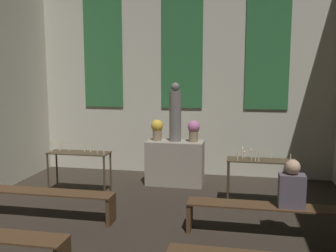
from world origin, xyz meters
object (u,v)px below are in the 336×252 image
object	(u,v)px
statue	(175,114)
candle_rack_right	(261,167)
altar	(175,163)
pew_back_right	(272,213)
candle_rack_left	(79,159)
flower_vase_right	(194,130)
pew_back_left	(41,197)
flower_vase_left	(157,129)
person_seated	(292,186)

from	to	relation	value
statue	candle_rack_right	world-z (taller)	statue
altar	statue	size ratio (longest dim) A/B	0.98
candle_rack_right	pew_back_right	bearing A→B (deg)	-85.56
candle_rack_left	candle_rack_right	bearing A→B (deg)	-0.03
flower_vase_right	pew_back_left	bearing A→B (deg)	-133.84
flower_vase_left	candle_rack_left	xyz separation A→B (m)	(-1.33, -1.00, -0.48)
statue	candle_rack_left	size ratio (longest dim) A/B	1.02
statue	person_seated	world-z (taller)	statue
flower_vase_left	pew_back_right	distance (m)	3.29
flower_vase_left	candle_rack_left	size ratio (longest dim) A/B	0.37
flower_vase_left	pew_back_right	world-z (taller)	flower_vase_left
statue	altar	bearing A→B (deg)	-90.00
candle_rack_left	person_seated	bearing A→B (deg)	-18.86
statue	flower_vase_right	bearing A→B (deg)	-0.00
pew_back_right	pew_back_left	bearing A→B (deg)	180.00
candle_rack_left	person_seated	distance (m)	4.01
flower_vase_right	person_seated	size ratio (longest dim) A/B	0.65
flower_vase_left	pew_back_right	size ratio (longest dim) A/B	0.18
statue	flower_vase_left	xyz separation A→B (m)	(-0.39, -0.00, -0.32)
flower_vase_left	candle_rack_right	xyz separation A→B (m)	(2.10, -1.00, -0.48)
statue	candle_rack_right	xyz separation A→B (m)	(1.72, -1.00, -0.80)
flower_vase_right	candle_rack_left	bearing A→B (deg)	-154.62
altar	flower_vase_left	distance (m)	0.81
altar	candle_rack_left	xyz separation A→B (m)	(-1.72, -1.00, 0.24)
statue	pew_back_left	world-z (taller)	statue
candle_rack_right	pew_back_right	xyz separation A→B (m)	(0.10, -1.29, -0.36)
altar	pew_back_left	size ratio (longest dim) A/B	0.49
statue	candle_rack_right	distance (m)	2.14
flower_vase_right	candle_rack_left	distance (m)	2.38
candle_rack_right	person_seated	xyz separation A→B (m)	(0.36, -1.29, 0.06)
candle_rack_left	pew_back_left	distance (m)	1.35
statue	candle_rack_left	bearing A→B (deg)	-149.82
candle_rack_left	pew_back_right	world-z (taller)	candle_rack_left
statue	candle_rack_right	bearing A→B (deg)	-30.30
flower_vase_left	pew_back_left	xyz separation A→B (m)	(-1.43, -2.30, -0.83)
candle_rack_right	pew_back_right	size ratio (longest dim) A/B	0.49
candle_rack_left	altar	bearing A→B (deg)	30.18
altar	statue	world-z (taller)	statue
statue	pew_back_right	bearing A→B (deg)	-51.66
statue	flower_vase_left	bearing A→B (deg)	-180.00
flower_vase_left	pew_back_right	xyz separation A→B (m)	(2.21, -2.30, -0.83)
altar	candle_rack_left	size ratio (longest dim) A/B	1.00
candle_rack_left	candle_rack_right	xyz separation A→B (m)	(3.44, -0.00, 0.00)
flower_vase_right	pew_back_left	xyz separation A→B (m)	(-2.21, -2.30, -0.83)
candle_rack_right	pew_back_left	bearing A→B (deg)	-159.88
statue	pew_back_left	size ratio (longest dim) A/B	0.50
candle_rack_left	candle_rack_right	world-z (taller)	candle_rack_right
flower_vase_left	candle_rack_right	world-z (taller)	flower_vase_left
candle_rack_right	flower_vase_right	bearing A→B (deg)	142.92
altar	pew_back_right	world-z (taller)	altar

